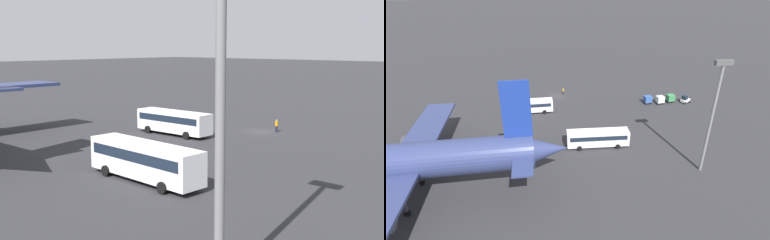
# 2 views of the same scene
# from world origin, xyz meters

# --- Properties ---
(ground_plane) EXTENTS (600.00, 600.00, 0.00)m
(ground_plane) POSITION_xyz_m (0.00, 0.00, 0.00)
(ground_plane) COLOR #2D2D30
(airplane) EXTENTS (51.05, 43.67, 18.42)m
(airplane) POSITION_xyz_m (26.39, 38.54, 6.93)
(airplane) COLOR navy
(airplane) RESTS_ON ground
(shuttle_bus_near) EXTENTS (11.16, 3.32, 3.14)m
(shuttle_bus_near) POSITION_xyz_m (7.30, 9.53, 1.89)
(shuttle_bus_near) COLOR white
(shuttle_bus_near) RESTS_ON ground
(shuttle_bus_far) EXTENTS (12.36, 3.62, 3.37)m
(shuttle_bus_far) POSITION_xyz_m (-6.09, 27.22, 2.02)
(shuttle_bus_far) COLOR white
(shuttle_bus_far) RESTS_ON ground
(baggage_tug) EXTENTS (2.74, 2.40, 2.10)m
(baggage_tug) POSITION_xyz_m (-33.22, 9.32, 0.94)
(baggage_tug) COLOR white
(baggage_tug) RESTS_ON ground
(worker_person) EXTENTS (0.38, 0.38, 1.74)m
(worker_person) POSITION_xyz_m (-1.94, -1.10, 0.87)
(worker_person) COLOR #1E1E2D
(worker_person) RESTS_ON ground
(cargo_cart_green) EXTENTS (2.24, 1.98, 2.06)m
(cargo_cart_green) POSITION_xyz_m (-29.53, 8.31, 1.19)
(cargo_cart_green) COLOR #38383D
(cargo_cart_green) RESTS_ON ground
(cargo_cart_white) EXTENTS (2.24, 1.98, 2.06)m
(cargo_cart_white) POSITION_xyz_m (-26.39, 8.96, 1.19)
(cargo_cart_white) COLOR #38383D
(cargo_cart_white) RESTS_ON ground
(cargo_cart_blue) EXTENTS (2.24, 1.98, 2.06)m
(cargo_cart_blue) POSITION_xyz_m (-23.25, 8.36, 1.19)
(cargo_cart_blue) COLOR #38383D
(cargo_cart_blue) RESTS_ON ground
(light_pole) EXTENTS (2.80, 0.70, 19.86)m
(light_pole) POSITION_xyz_m (-22.51, 37.58, 11.99)
(light_pole) COLOR slate
(light_pole) RESTS_ON ground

